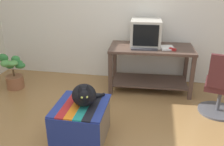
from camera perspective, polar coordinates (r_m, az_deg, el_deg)
The scene contains 11 objects.
ground_plane at distance 2.85m, azimuth -3.68°, elevation -16.82°, with size 14.00×14.00×0.00m, color olive.
back_wall at distance 4.26m, azimuth 2.77°, elevation 15.61°, with size 8.00×0.10×2.60m, color silver.
desk at distance 3.96m, azimuth 9.12°, elevation 2.88°, with size 1.35×0.73×0.73m.
tv_monitor at distance 3.91m, azimuth 7.99°, elevation 9.37°, with size 0.49×0.50×0.41m.
keyboard at distance 3.74m, azimuth 7.64°, elevation 5.75°, with size 0.40×0.15×0.02m, color #333338.
book at distance 3.85m, azimuth 12.94°, elevation 5.87°, with size 0.20×0.25×0.02m, color white.
ottoman_with_blanket at distance 2.86m, azimuth -7.14°, elevation -11.31°, with size 0.58×0.63×0.44m.
cat at distance 2.69m, azimuth -6.60°, elevation -5.15°, with size 0.38×0.45×0.30m.
potted_plant at distance 4.33m, azimuth -22.28°, elevation 0.07°, with size 0.40×0.37×0.62m.
office_chair at distance 3.53m, azimuth 24.47°, elevation -3.43°, with size 0.52×0.52×0.89m.
stapler at distance 3.76m, azimuth 14.15°, elevation 5.47°, with size 0.04×0.11×0.04m, color #A31E1E.
Camera 1 is at (0.57, -2.14, 1.80)m, focal length 38.60 mm.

